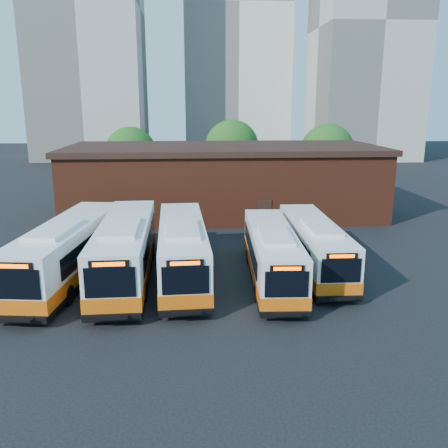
{
  "coord_description": "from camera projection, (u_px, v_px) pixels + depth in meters",
  "views": [
    {
      "loc": [
        -3.01,
        -24.14,
        10.0
      ],
      "look_at": [
        -1.0,
        4.77,
        2.73
      ],
      "focal_mm": 38.0,
      "sensor_mm": 36.0,
      "label": 1
    }
  ],
  "objects": [
    {
      "name": "tree_east",
      "position": [
        327.0,
        151.0,
        55.69
      ],
      "size": [
        6.24,
        6.24,
        7.96
      ],
      "color": "#382314",
      "rests_on": "ground"
    },
    {
      "name": "bus_west",
      "position": [
        126.0,
        252.0,
        27.82
      ],
      "size": [
        3.07,
        13.45,
        3.64
      ],
      "rotation": [
        0.0,
        0.0,
        0.02
      ],
      "color": "white",
      "rests_on": "ground"
    },
    {
      "name": "depot_building",
      "position": [
        223.0,
        179.0,
        44.55
      ],
      "size": [
        28.6,
        12.6,
        6.4
      ],
      "color": "#622817",
      "rests_on": "ground"
    },
    {
      "name": "ground",
      "position": [
        248.0,
        293.0,
        25.99
      ],
      "size": [
        220.0,
        220.0,
        0.0
      ],
      "primitive_type": "plane",
      "color": "black"
    },
    {
      "name": "tree_west",
      "position": [
        131.0,
        153.0,
        55.15
      ],
      "size": [
        6.0,
        6.0,
        7.65
      ],
      "color": "#382314",
      "rests_on": "ground"
    },
    {
      "name": "tower_right",
      "position": [
        367.0,
        26.0,
        87.89
      ],
      "size": [
        18.0,
        18.0,
        49.2
      ],
      "color": "#BAB6AB",
      "rests_on": "ground"
    },
    {
      "name": "bus_farwest",
      "position": [
        68.0,
        253.0,
        27.6
      ],
      "size": [
        4.3,
        13.43,
        3.61
      ],
      "rotation": [
        0.0,
        0.0,
        -0.12
      ],
      "color": "white",
      "rests_on": "ground"
    },
    {
      "name": "transit_worker",
      "position": [
        297.0,
        288.0,
        24.52
      ],
      "size": [
        0.4,
        0.6,
        1.63
      ],
      "primitive_type": "imported",
      "rotation": [
        0.0,
        0.0,
        1.56
      ],
      "color": "#131738",
      "rests_on": "ground"
    },
    {
      "name": "bus_mideast",
      "position": [
        272.0,
        256.0,
        27.57
      ],
      "size": [
        2.99,
        11.91,
        3.22
      ],
      "rotation": [
        0.0,
        0.0,
        -0.05
      ],
      "color": "white",
      "rests_on": "ground"
    },
    {
      "name": "tower_left",
      "position": [
        85.0,
        6.0,
        87.41
      ],
      "size": [
        20.0,
        18.0,
        56.2
      ],
      "color": "#BAB6AB",
      "rests_on": "ground"
    },
    {
      "name": "bus_east",
      "position": [
        314.0,
        247.0,
        29.38
      ],
      "size": [
        2.61,
        11.78,
        3.19
      ],
      "rotation": [
        0.0,
        0.0,
        -0.01
      ],
      "color": "white",
      "rests_on": "ground"
    },
    {
      "name": "bus_midwest",
      "position": [
        182.0,
        252.0,
        28.07
      ],
      "size": [
        3.14,
        12.86,
        3.48
      ],
      "rotation": [
        0.0,
        0.0,
        0.04
      ],
      "color": "white",
      "rests_on": "ground"
    },
    {
      "name": "tower_center",
      "position": [
        235.0,
        8.0,
        102.3
      ],
      "size": [
        22.0,
        20.0,
        61.2
      ],
      "color": "silver",
      "rests_on": "ground"
    },
    {
      "name": "tree_mid",
      "position": [
        232.0,
        147.0,
        57.79
      ],
      "size": [
        6.56,
        6.56,
        8.36
      ],
      "color": "#382314",
      "rests_on": "ground"
    }
  ]
}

